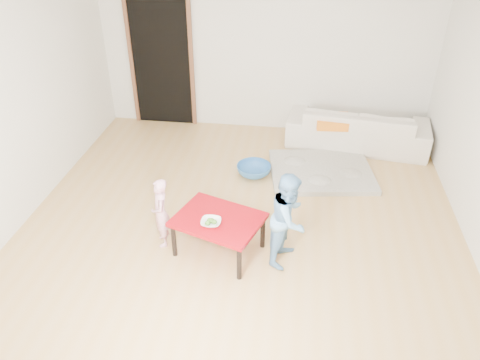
% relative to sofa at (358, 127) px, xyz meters
% --- Properties ---
extents(floor, '(5.00, 5.00, 0.01)m').
position_rel_sofa_xyz_m(floor, '(-1.44, -2.05, -0.30)').
color(floor, tan).
rests_on(floor, ground).
extents(back_wall, '(5.00, 0.02, 2.60)m').
position_rel_sofa_xyz_m(back_wall, '(-1.44, 0.45, 1.00)').
color(back_wall, silver).
rests_on(back_wall, floor).
extents(left_wall, '(0.02, 5.00, 2.60)m').
position_rel_sofa_xyz_m(left_wall, '(-3.94, -2.05, 1.00)').
color(left_wall, silver).
rests_on(left_wall, floor).
extents(doorway, '(1.02, 0.08, 2.11)m').
position_rel_sofa_xyz_m(doorway, '(-3.04, 0.43, 0.73)').
color(doorway, brown).
rests_on(doorway, back_wall).
extents(sofa, '(2.11, 1.04, 0.59)m').
position_rel_sofa_xyz_m(sofa, '(0.00, 0.00, 0.00)').
color(sofa, silver).
rests_on(sofa, floor).
extents(cushion, '(0.50, 0.45, 0.13)m').
position_rel_sofa_xyz_m(cushion, '(-0.38, -0.18, 0.16)').
color(cushion, orange).
rests_on(cushion, sofa).
extents(red_table, '(1.03, 0.90, 0.43)m').
position_rel_sofa_xyz_m(red_table, '(-1.61, -2.67, -0.08)').
color(red_table, maroon).
rests_on(red_table, floor).
extents(bowl, '(0.20, 0.20, 0.05)m').
position_rel_sofa_xyz_m(bowl, '(-1.66, -2.78, 0.16)').
color(bowl, white).
rests_on(bowl, red_table).
extents(broccoli, '(0.12, 0.12, 0.06)m').
position_rel_sofa_xyz_m(broccoli, '(-1.66, -2.78, 0.16)').
color(broccoli, '#2D5919').
rests_on(broccoli, red_table).
extents(child_pink, '(0.28, 0.34, 0.79)m').
position_rel_sofa_xyz_m(child_pink, '(-2.23, -2.61, 0.10)').
color(child_pink, '#DD658A').
rests_on(child_pink, floor).
extents(child_blue, '(0.52, 0.59, 1.02)m').
position_rel_sofa_xyz_m(child_blue, '(-0.89, -2.67, 0.21)').
color(child_blue, '#63A2E5').
rests_on(child_blue, floor).
extents(basin, '(0.46, 0.46, 0.14)m').
position_rel_sofa_xyz_m(basin, '(-1.42, -1.07, -0.22)').
color(basin, '#2C67A9').
rests_on(basin, floor).
extents(blanket, '(1.50, 1.31, 0.07)m').
position_rel_sofa_xyz_m(blanket, '(-0.52, -0.91, -0.26)').
color(blanket, '#BCB8A6').
rests_on(blanket, floor).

